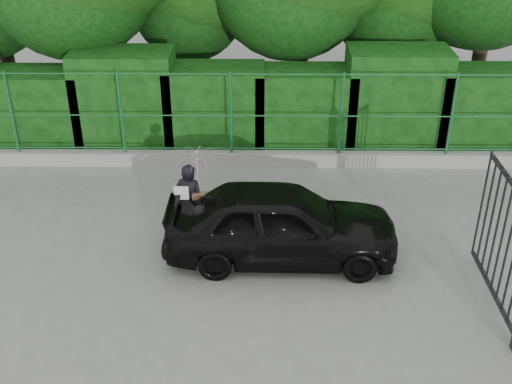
{
  "coord_description": "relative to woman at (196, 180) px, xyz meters",
  "views": [
    {
      "loc": [
        1.06,
        -7.97,
        6.23
      ],
      "look_at": [
        0.96,
        1.3,
        1.1
      ],
      "focal_mm": 45.0,
      "sensor_mm": 36.0,
      "label": 1
    }
  ],
  "objects": [
    {
      "name": "car",
      "position": [
        1.45,
        -0.65,
        -0.45
      ],
      "size": [
        3.89,
        1.62,
        1.32
      ],
      "primitive_type": "imported",
      "rotation": [
        0.0,
        0.0,
        1.55
      ],
      "color": "black",
      "rests_on": "ground"
    },
    {
      "name": "ground",
      "position": [
        0.08,
        -1.7,
        -1.11
      ],
      "size": [
        80.0,
        80.0,
        0.0
      ],
      "primitive_type": "plane",
      "color": "gray"
    },
    {
      "name": "woman",
      "position": [
        0.0,
        0.0,
        0.0
      ],
      "size": [
        0.98,
        1.0,
        1.68
      ],
      "color": "black",
      "rests_on": "ground"
    },
    {
      "name": "fence",
      "position": [
        0.3,
        2.8,
        0.09
      ],
      "size": [
        14.13,
        0.06,
        1.8
      ],
      "color": "#195A2A",
      "rests_on": "kerb"
    },
    {
      "name": "hedge",
      "position": [
        0.13,
        3.8,
        -0.12
      ],
      "size": [
        14.2,
        1.2,
        2.28
      ],
      "color": "black",
      "rests_on": "ground"
    },
    {
      "name": "kerb",
      "position": [
        0.08,
        2.8,
        -0.96
      ],
      "size": [
        14.0,
        0.25,
        0.3
      ],
      "primitive_type": "cube",
      "color": "#9E9E99",
      "rests_on": "ground"
    }
  ]
}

